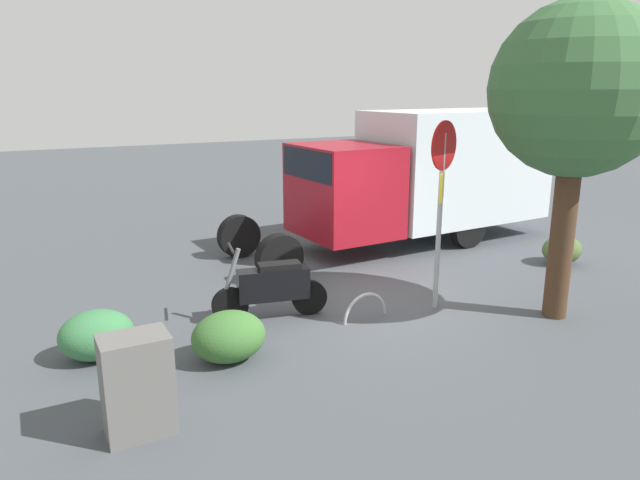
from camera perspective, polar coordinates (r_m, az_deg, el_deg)
ground_plane at (r=10.05m, az=5.82°, el=-5.70°), size 60.00×60.00×0.00m
box_truck_near at (r=13.59m, az=10.17°, el=6.61°), size 7.77×2.50×2.99m
motorcycle at (r=9.03m, az=-4.68°, el=-4.55°), size 1.79×0.67×1.20m
stop_sign at (r=9.27m, az=11.81°, el=5.18°), size 0.71×0.33×3.01m
street_tree at (r=9.36m, az=23.90°, el=13.06°), size 2.53×2.53×4.73m
utility_cabinet at (r=6.41m, az=-17.44°, el=-13.38°), size 0.69×0.48×1.08m
bike_rack_hoop at (r=9.18m, az=4.45°, el=-7.68°), size 0.85×0.15×0.85m
shrub_near_sign at (r=12.85m, az=22.58°, el=-0.89°), size 0.85×0.70×0.58m
shrub_mid_verge at (r=7.81m, az=-8.92°, el=-9.31°), size 0.98×0.81×0.67m
shrub_by_tree at (r=8.32m, az=-21.02°, el=-8.66°), size 0.97×0.79×0.66m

